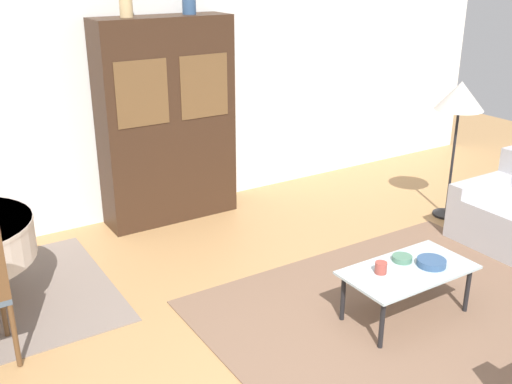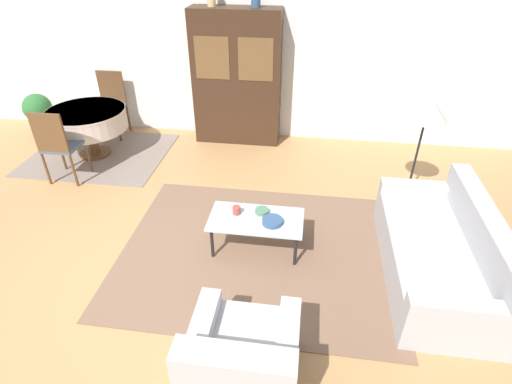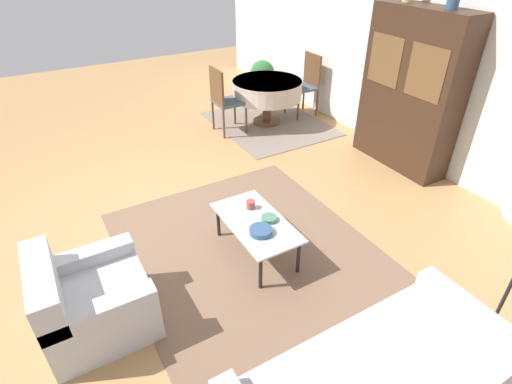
# 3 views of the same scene
# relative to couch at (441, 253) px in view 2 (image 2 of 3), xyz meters

# --- Properties ---
(ground_plane) EXTENTS (14.00, 14.00, 0.00)m
(ground_plane) POSITION_rel_couch_xyz_m (-2.95, -0.49, -0.28)
(ground_plane) COLOR tan
(wall_back) EXTENTS (10.00, 0.06, 2.70)m
(wall_back) POSITION_rel_couch_xyz_m (-2.95, 3.14, 1.07)
(wall_back) COLOR white
(wall_back) RESTS_ON ground_plane
(area_rug) EXTENTS (2.98, 2.40, 0.01)m
(area_rug) POSITION_rel_couch_xyz_m (-1.86, 0.09, -0.28)
(area_rug) COLOR brown
(area_rug) RESTS_ON ground_plane
(dining_rug) EXTENTS (2.07, 1.71, 0.01)m
(dining_rug) POSITION_rel_couch_xyz_m (-4.65, 2.01, -0.28)
(dining_rug) COLOR gray
(dining_rug) RESTS_ON ground_plane
(couch) EXTENTS (0.93, 1.95, 0.79)m
(couch) POSITION_rel_couch_xyz_m (0.00, 0.00, 0.00)
(couch) COLOR #B2B2B7
(couch) RESTS_ON ground_plane
(armchair) EXTENTS (0.81, 0.82, 0.77)m
(armchair) POSITION_rel_couch_xyz_m (-1.76, -1.46, 0.01)
(armchair) COLOR #B2B2B7
(armchair) RESTS_ON ground_plane
(coffee_table) EXTENTS (1.01, 0.54, 0.40)m
(coffee_table) POSITION_rel_couch_xyz_m (-1.89, 0.14, 0.08)
(coffee_table) COLOR black
(coffee_table) RESTS_ON area_rug
(display_cabinet) EXTENTS (1.36, 0.43, 2.06)m
(display_cabinet) POSITION_rel_couch_xyz_m (-2.58, 2.87, 0.75)
(display_cabinet) COLOR #382316
(display_cabinet) RESTS_ON ground_plane
(dining_table) EXTENTS (1.16, 1.16, 0.73)m
(dining_table) POSITION_rel_couch_xyz_m (-4.72, 2.00, 0.30)
(dining_table) COLOR brown
(dining_table) RESTS_ON dining_rug
(dining_chair_near) EXTENTS (0.44, 0.44, 1.05)m
(dining_chair_near) POSITION_rel_couch_xyz_m (-4.72, 1.19, 0.32)
(dining_chair_near) COLOR brown
(dining_chair_near) RESTS_ON dining_rug
(dining_chair_far) EXTENTS (0.44, 0.44, 1.05)m
(dining_chair_far) POSITION_rel_couch_xyz_m (-4.72, 2.80, 0.32)
(dining_chair_far) COLOR brown
(dining_chair_far) RESTS_ON dining_rug
(floor_lamp) EXTENTS (0.48, 0.48, 1.44)m
(floor_lamp) POSITION_rel_couch_xyz_m (-0.08, 1.32, 0.97)
(floor_lamp) COLOR black
(floor_lamp) RESTS_ON ground_plane
(cup) EXTENTS (0.09, 0.09, 0.09)m
(cup) POSITION_rel_couch_xyz_m (-2.11, 0.21, 0.17)
(cup) COLOR #9E4238
(cup) RESTS_ON coffee_table
(bowl) EXTENTS (0.22, 0.22, 0.05)m
(bowl) POSITION_rel_couch_xyz_m (-1.71, 0.09, 0.15)
(bowl) COLOR #33517A
(bowl) RESTS_ON coffee_table
(bowl_small) EXTENTS (0.15, 0.15, 0.04)m
(bowl_small) POSITION_rel_couch_xyz_m (-1.84, 0.26, 0.15)
(bowl_small) COLOR #4C7A60
(bowl_small) RESTS_ON coffee_table
(vase_short) EXTENTS (0.13, 0.13, 0.20)m
(vase_short) POSITION_rel_couch_xyz_m (-2.28, 2.88, 1.88)
(vase_short) COLOR #33517A
(vase_short) RESTS_ON display_cabinet
(potted_plant) EXTENTS (0.47, 0.47, 0.68)m
(potted_plant) POSITION_rel_couch_xyz_m (-6.02, 2.68, 0.09)
(potted_plant) COLOR #4C4C51
(potted_plant) RESTS_ON ground_plane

